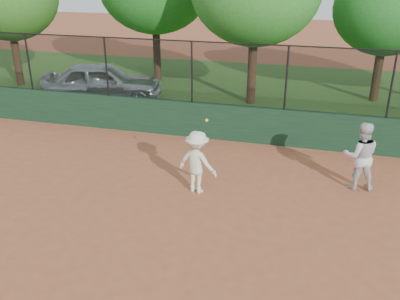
% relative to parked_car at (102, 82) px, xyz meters
% --- Properties ---
extents(ground, '(80.00, 80.00, 0.00)m').
position_rel_parked_car_xyz_m(ground, '(5.21, -8.86, -0.83)').
color(ground, '#A95736').
rests_on(ground, ground).
extents(back_wall, '(26.00, 0.20, 1.20)m').
position_rel_parked_car_xyz_m(back_wall, '(5.21, -2.86, -0.23)').
color(back_wall, '#193821').
rests_on(back_wall, ground).
extents(grass_strip, '(36.00, 12.00, 0.01)m').
position_rel_parked_car_xyz_m(grass_strip, '(5.21, 3.14, -0.83)').
color(grass_strip, '#28541A').
rests_on(grass_strip, ground).
extents(parked_car, '(5.24, 3.33, 1.66)m').
position_rel_parked_car_xyz_m(parked_car, '(0.00, 0.00, 0.00)').
color(parked_car, '#AEB4B8').
rests_on(parked_car, ground).
extents(player_second, '(0.96, 0.79, 1.81)m').
position_rel_parked_car_xyz_m(player_second, '(9.89, -5.29, 0.07)').
color(player_second, silver).
rests_on(player_second, ground).
extents(player_main, '(1.18, 0.86, 2.11)m').
position_rel_parked_car_xyz_m(player_main, '(5.91, -6.58, -0.01)').
color(player_main, beige).
rests_on(player_main, ground).
extents(fence_assembly, '(26.00, 0.06, 2.00)m').
position_rel_parked_car_xyz_m(fence_assembly, '(5.18, -2.86, 1.40)').
color(fence_assembly, black).
rests_on(fence_assembly, back_wall).
extents(tree_3, '(4.19, 3.80, 5.53)m').
position_rel_parked_car_xyz_m(tree_3, '(10.99, 3.17, 2.88)').
color(tree_3, '#3D2814').
rests_on(tree_3, ground).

